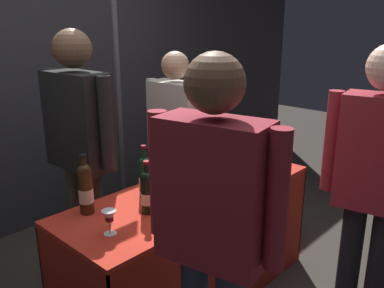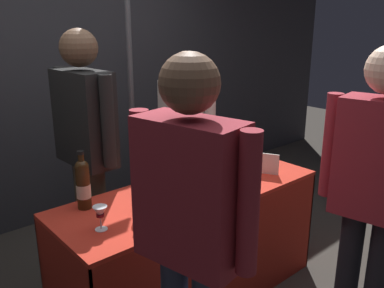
% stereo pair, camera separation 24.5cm
% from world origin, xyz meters
% --- Properties ---
extents(back_partition, '(7.58, 0.12, 2.66)m').
position_xyz_m(back_partition, '(0.00, 1.75, 1.33)').
color(back_partition, '#2D2D33').
rests_on(back_partition, ground_plane).
extents(tasting_table, '(1.74, 0.64, 0.76)m').
position_xyz_m(tasting_table, '(0.00, 0.00, 0.52)').
color(tasting_table, red).
rests_on(tasting_table, ground_plane).
extents(featured_wine_bottle, '(0.07, 0.07, 0.36)m').
position_xyz_m(featured_wine_bottle, '(-0.23, -0.19, 0.91)').
color(featured_wine_bottle, '#192333').
rests_on(featured_wine_bottle, tasting_table).
extents(display_bottle_0, '(0.07, 0.07, 0.32)m').
position_xyz_m(display_bottle_0, '(-0.26, 0.14, 0.89)').
color(display_bottle_0, black).
rests_on(display_bottle_0, tasting_table).
extents(display_bottle_1, '(0.07, 0.07, 0.30)m').
position_xyz_m(display_bottle_1, '(-0.07, -0.05, 0.89)').
color(display_bottle_1, '#38230F').
rests_on(display_bottle_1, tasting_table).
extents(display_bottle_2, '(0.07, 0.07, 0.29)m').
position_xyz_m(display_bottle_2, '(0.33, 0.18, 0.88)').
color(display_bottle_2, black).
rests_on(display_bottle_2, tasting_table).
extents(display_bottle_3, '(0.07, 0.07, 0.35)m').
position_xyz_m(display_bottle_3, '(-0.04, 0.08, 0.90)').
color(display_bottle_3, '#38230F').
rests_on(display_bottle_3, tasting_table).
extents(display_bottle_4, '(0.08, 0.08, 0.30)m').
position_xyz_m(display_bottle_4, '(-0.39, -0.03, 0.89)').
color(display_bottle_4, black).
rests_on(display_bottle_4, tasting_table).
extents(display_bottle_5, '(0.07, 0.07, 0.34)m').
position_xyz_m(display_bottle_5, '(0.10, -0.05, 0.90)').
color(display_bottle_5, black).
rests_on(display_bottle_5, tasting_table).
extents(display_bottle_6, '(0.08, 0.08, 0.34)m').
position_xyz_m(display_bottle_6, '(-0.62, 0.21, 0.91)').
color(display_bottle_6, '#38230F').
rests_on(display_bottle_6, tasting_table).
extents(wine_glass_near_vendor, '(0.07, 0.07, 0.15)m').
position_xyz_m(wine_glass_near_vendor, '(0.49, 0.15, 0.87)').
color(wine_glass_near_vendor, silver).
rests_on(wine_glass_near_vendor, tasting_table).
extents(wine_glass_mid, '(0.06, 0.06, 0.14)m').
position_xyz_m(wine_glass_mid, '(0.55, 0.04, 0.86)').
color(wine_glass_mid, silver).
rests_on(wine_glass_mid, tasting_table).
extents(wine_glass_near_taster, '(0.07, 0.07, 0.13)m').
position_xyz_m(wine_glass_near_taster, '(-0.67, -0.08, 0.85)').
color(wine_glass_near_taster, silver).
rests_on(wine_glass_near_taster, tasting_table).
extents(flower_vase, '(0.10, 0.11, 0.37)m').
position_xyz_m(flower_vase, '(0.41, 0.05, 0.86)').
color(flower_vase, slate).
rests_on(flower_vase, tasting_table).
extents(brochure_stand, '(0.08, 0.13, 0.15)m').
position_xyz_m(brochure_stand, '(0.58, -0.13, 0.83)').
color(brochure_stand, silver).
rests_on(brochure_stand, tasting_table).
extents(vendor_presenter, '(0.24, 0.64, 1.73)m').
position_xyz_m(vendor_presenter, '(-0.38, 0.63, 1.05)').
color(vendor_presenter, '#4C4233').
rests_on(vendor_presenter, ground_plane).
extents(vendor_assistant, '(0.23, 0.60, 1.55)m').
position_xyz_m(vendor_assistant, '(0.47, 0.61, 0.93)').
color(vendor_assistant, black).
rests_on(vendor_assistant, ground_plane).
extents(taster_foreground_right, '(0.28, 0.55, 1.67)m').
position_xyz_m(taster_foreground_right, '(0.36, -0.96, 1.00)').
color(taster_foreground_right, black).
rests_on(taster_foreground_right, ground_plane).
extents(taster_foreground_left, '(0.29, 0.60, 1.67)m').
position_xyz_m(taster_foreground_left, '(-0.58, -0.66, 1.01)').
color(taster_foreground_left, '#2D3347').
rests_on(taster_foreground_left, ground_plane).
extents(booth_signpost, '(0.45, 0.04, 2.39)m').
position_xyz_m(booth_signpost, '(0.23, 1.01, 1.40)').
color(booth_signpost, '#47474C').
rests_on(booth_signpost, ground_plane).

